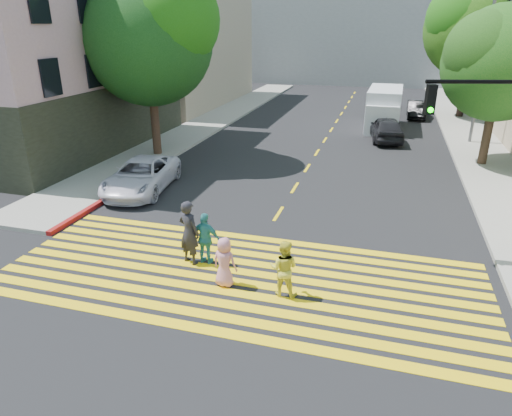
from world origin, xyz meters
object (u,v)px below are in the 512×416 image
at_px(tree_left, 150,33).
at_px(white_sedan, 141,176).
at_px(pedestrian_woman, 284,268).
at_px(pedestrian_extra, 206,239).
at_px(silver_car, 385,101).
at_px(tree_right_far, 476,23).
at_px(tree_right_near, 503,57).
at_px(dark_car_near, 386,129).
at_px(dark_car_parked, 416,110).
at_px(white_van, 384,110).
at_px(pedestrian_man, 189,232).
at_px(pedestrian_child, 224,262).

relative_size(tree_left, white_sedan, 1.92).
bearing_deg(tree_left, pedestrian_woman, -50.20).
relative_size(tree_left, pedestrian_extra, 5.79).
bearing_deg(silver_car, tree_right_far, 163.56).
xyz_separation_m(tree_right_near, silver_car, (-5.10, 15.53, -4.54)).
relative_size(dark_car_near, dark_car_parked, 1.16).
xyz_separation_m(tree_right_far, dark_car_near, (-5.19, -8.85, -5.85)).
height_order(white_sedan, white_van, white_van).
height_order(white_sedan, dark_car_near, dark_car_near).
bearing_deg(tree_left, pedestrian_man, -58.41).
bearing_deg(silver_car, tree_right_near, 117.25).
bearing_deg(pedestrian_child, tree_right_far, -99.56).
bearing_deg(pedestrian_extra, dark_car_parked, -99.87).
bearing_deg(silver_car, pedestrian_child, 92.51).
bearing_deg(pedestrian_extra, tree_left, -51.32).
distance_m(pedestrian_extra, white_sedan, 7.12).
height_order(pedestrian_man, dark_car_near, pedestrian_man).
bearing_deg(tree_right_far, dark_car_parked, -165.82).
height_order(pedestrian_woman, white_van, white_van).
xyz_separation_m(pedestrian_man, pedestrian_woman, (3.02, -0.93, -0.20)).
xyz_separation_m(tree_right_near, pedestrian_man, (-9.91, -13.13, -4.17)).
relative_size(tree_left, tree_right_far, 0.94).
relative_size(pedestrian_man, dark_car_near, 0.46).
xyz_separation_m(dark_car_near, dark_car_parked, (2.00, 8.05, -0.12)).
bearing_deg(dark_car_near, white_van, -94.44).
bearing_deg(white_sedan, dark_car_parked, 51.95).
distance_m(tree_left, white_sedan, 7.70).
distance_m(pedestrian_woman, white_sedan, 9.70).
distance_m(pedestrian_woman, pedestrian_extra, 2.75).
xyz_separation_m(white_sedan, silver_car, (9.31, 23.45, -0.06)).
relative_size(pedestrian_woman, pedestrian_extra, 0.98).
distance_m(pedestrian_man, silver_car, 29.06).
height_order(dark_car_near, white_van, white_van).
relative_size(tree_left, silver_car, 2.20).
xyz_separation_m(pedestrian_child, dark_car_near, (3.72, 18.09, 0.03)).
distance_m(tree_right_near, tree_right_far, 12.99).
distance_m(tree_right_far, dark_car_near, 11.81).
height_order(pedestrian_woman, pedestrian_child, pedestrian_woman).
height_order(pedestrian_extra, silver_car, pedestrian_extra).
relative_size(pedestrian_extra, dark_car_near, 0.37).
bearing_deg(pedestrian_extra, dark_car_near, -100.28).
bearing_deg(dark_car_near, dark_car_parked, -113.09).
xyz_separation_m(white_sedan, dark_car_near, (9.62, 11.97, 0.07)).
relative_size(white_sedan, dark_car_near, 1.11).
height_order(pedestrian_man, dark_car_parked, pedestrian_man).
distance_m(pedestrian_man, pedestrian_woman, 3.17).
xyz_separation_m(tree_left, tree_right_far, (16.64, 15.74, 0.43)).
xyz_separation_m(tree_right_near, pedestrian_woman, (-6.89, -14.06, -4.37)).
relative_size(white_sedan, white_van, 0.85).
bearing_deg(dark_car_parked, silver_car, 123.97).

